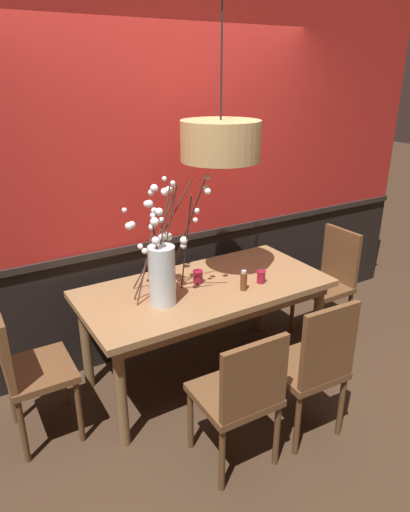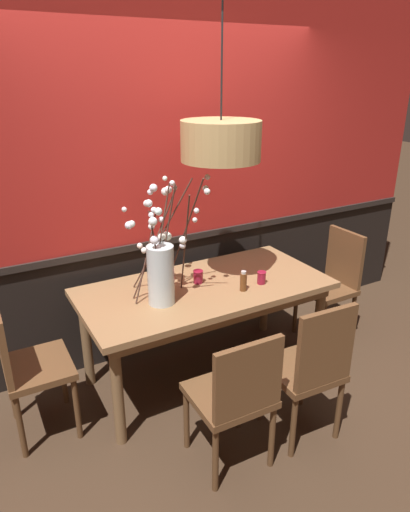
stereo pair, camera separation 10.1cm
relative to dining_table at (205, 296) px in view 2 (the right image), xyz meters
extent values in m
plane|color=#422D1E|center=(0.00, 0.00, -0.68)|extent=(24.00, 24.00, 0.00)
cube|color=black|center=(0.00, 0.61, -0.22)|extent=(5.11, 0.12, 0.91)
cube|color=black|center=(0.00, 0.60, 0.26)|extent=(5.11, 0.14, 0.05)
cube|color=#B2231E|center=(0.00, 0.61, 1.21)|extent=(5.11, 0.12, 1.94)
cube|color=#997047|center=(0.00, 0.00, 0.06)|extent=(1.77, 0.86, 0.04)
cube|color=brown|center=(0.00, 0.00, 0.00)|extent=(1.66, 0.75, 0.08)
cylinder|color=brown|center=(-0.79, -0.34, -0.32)|extent=(0.07, 0.07, 0.72)
cylinder|color=brown|center=(0.79, -0.34, -0.32)|extent=(0.07, 0.07, 0.72)
cylinder|color=brown|center=(-0.79, 0.34, -0.32)|extent=(0.07, 0.07, 0.72)
cylinder|color=brown|center=(0.79, 0.34, -0.32)|extent=(0.07, 0.07, 0.72)
cube|color=brown|center=(1.18, 0.00, -0.22)|extent=(0.40, 0.40, 0.04)
cube|color=brown|center=(1.36, 0.00, 0.03)|extent=(0.04, 0.38, 0.47)
cylinder|color=brown|center=(1.01, -0.17, -0.46)|extent=(0.04, 0.04, 0.43)
cylinder|color=brown|center=(1.01, 0.17, -0.46)|extent=(0.04, 0.04, 0.43)
cylinder|color=brown|center=(1.35, -0.17, -0.46)|extent=(0.04, 0.04, 0.43)
cylinder|color=brown|center=(1.35, 0.17, -0.46)|extent=(0.04, 0.04, 0.43)
cube|color=brown|center=(0.25, -0.78, -0.22)|extent=(0.43, 0.44, 0.04)
cube|color=brown|center=(0.24, -0.97, 0.04)|extent=(0.39, 0.06, 0.49)
cylinder|color=brown|center=(0.08, -0.59, -0.46)|extent=(0.04, 0.04, 0.43)
cylinder|color=brown|center=(0.43, -0.61, -0.46)|extent=(0.04, 0.04, 0.43)
cylinder|color=brown|center=(0.07, -0.95, -0.46)|extent=(0.04, 0.04, 0.43)
cylinder|color=brown|center=(0.41, -0.97, -0.46)|extent=(0.04, 0.04, 0.43)
cube|color=brown|center=(-0.27, -0.76, -0.23)|extent=(0.44, 0.43, 0.04)
cube|color=brown|center=(-0.28, -0.96, 0.01)|extent=(0.41, 0.05, 0.42)
cylinder|color=brown|center=(-0.45, -0.58, -0.46)|extent=(0.04, 0.04, 0.43)
cylinder|color=brown|center=(-0.08, -0.59, -0.46)|extent=(0.04, 0.04, 0.43)
cylinder|color=brown|center=(-0.46, -0.94, -0.46)|extent=(0.04, 0.04, 0.43)
cylinder|color=brown|center=(-0.09, -0.95, -0.46)|extent=(0.04, 0.04, 0.43)
cube|color=brown|center=(-1.18, 0.02, -0.21)|extent=(0.40, 0.45, 0.04)
cube|color=brown|center=(-1.35, 0.02, 0.03)|extent=(0.04, 0.42, 0.44)
cylinder|color=brown|center=(-1.01, 0.21, -0.45)|extent=(0.04, 0.04, 0.45)
cylinder|color=brown|center=(-1.01, -0.17, -0.45)|extent=(0.04, 0.04, 0.45)
cylinder|color=brown|center=(-1.34, 0.22, -0.45)|extent=(0.04, 0.04, 0.45)
cylinder|color=brown|center=(-1.34, -0.17, -0.45)|extent=(0.04, 0.04, 0.45)
cube|color=brown|center=(0.27, 0.77, -0.21)|extent=(0.44, 0.42, 0.04)
cube|color=brown|center=(0.26, 0.96, 0.03)|extent=(0.41, 0.04, 0.44)
cylinder|color=brown|center=(0.45, 0.60, -0.45)|extent=(0.04, 0.04, 0.45)
cylinder|color=brown|center=(0.08, 0.60, -0.45)|extent=(0.04, 0.04, 0.45)
cylinder|color=brown|center=(0.45, 0.95, -0.45)|extent=(0.04, 0.04, 0.45)
cylinder|color=brown|center=(0.08, 0.95, -0.45)|extent=(0.04, 0.04, 0.45)
cube|color=brown|center=(-0.29, 0.75, -0.23)|extent=(0.49, 0.45, 0.04)
cube|color=brown|center=(-0.27, 0.93, 0.03)|extent=(0.43, 0.07, 0.49)
cylinder|color=brown|center=(-0.10, 0.55, -0.47)|extent=(0.04, 0.04, 0.42)
cylinder|color=brown|center=(-0.50, 0.59, -0.47)|extent=(0.04, 0.04, 0.42)
cylinder|color=brown|center=(-0.07, 0.91, -0.47)|extent=(0.04, 0.04, 0.42)
cylinder|color=brown|center=(-0.47, 0.94, -0.47)|extent=(0.04, 0.04, 0.42)
cylinder|color=silver|center=(-0.37, -0.08, 0.28)|extent=(0.17, 0.17, 0.39)
cylinder|color=silver|center=(-0.37, -0.08, 0.13)|extent=(0.15, 0.15, 0.09)
cylinder|color=#472D23|center=(-0.41, 0.04, 0.38)|extent=(0.24, 0.15, 0.58)
sphere|color=white|center=(-0.43, 0.04, 0.42)|extent=(0.04, 0.04, 0.04)
sphere|color=white|center=(-0.50, 0.16, 0.68)|extent=(0.03, 0.03, 0.03)
sphere|color=white|center=(-0.48, 0.15, 0.57)|extent=(0.05, 0.05, 0.05)
sphere|color=white|center=(-0.44, 0.08, 0.44)|extent=(0.04, 0.04, 0.04)
sphere|color=white|center=(-0.47, 0.14, 0.58)|extent=(0.05, 0.05, 0.05)
cylinder|color=#472D23|center=(-0.28, 0.09, 0.48)|extent=(0.35, 0.27, 0.79)
sphere|color=white|center=(-0.19, 0.21, 0.83)|extent=(0.03, 0.03, 0.03)
sphere|color=white|center=(-0.26, 0.06, 0.49)|extent=(0.06, 0.06, 0.06)
sphere|color=white|center=(-0.20, 0.19, 0.75)|extent=(0.05, 0.05, 0.05)
sphere|color=white|center=(-0.27, 0.12, 0.58)|extent=(0.04, 0.04, 0.04)
cylinder|color=#472D23|center=(-0.19, -0.05, 0.51)|extent=(0.06, 0.45, 0.84)
sphere|color=white|center=(-0.09, -0.06, 0.66)|extent=(0.04, 0.04, 0.04)
sphere|color=white|center=(-0.11, -0.06, 0.61)|extent=(0.03, 0.03, 0.03)
sphere|color=white|center=(-0.03, -0.06, 0.80)|extent=(0.04, 0.04, 0.04)
sphere|color=white|center=(0.01, -0.02, 0.87)|extent=(0.04, 0.04, 0.04)
cylinder|color=#472D23|center=(-0.20, -0.09, 0.46)|extent=(0.08, 0.28, 0.74)
sphere|color=white|center=(-0.21, -0.09, 0.50)|extent=(0.05, 0.05, 0.05)
sphere|color=white|center=(-0.06, -0.13, 0.80)|extent=(0.04, 0.04, 0.04)
sphere|color=white|center=(-0.21, -0.09, 0.46)|extent=(0.04, 0.04, 0.04)
cylinder|color=#472D23|center=(-0.35, -0.03, 0.48)|extent=(0.18, 0.02, 0.77)
sphere|color=white|center=(-0.34, -0.01, 0.68)|extent=(0.05, 0.05, 0.05)
sphere|color=white|center=(-0.36, 0.01, 0.83)|extent=(0.05, 0.05, 0.05)
sphere|color=white|center=(-0.38, 0.03, 0.80)|extent=(0.04, 0.04, 0.04)
sphere|color=white|center=(-0.32, -0.02, 0.44)|extent=(0.04, 0.04, 0.04)
sphere|color=white|center=(-0.38, 0.04, 0.73)|extent=(0.05, 0.05, 0.05)
cylinder|color=#472D23|center=(-0.36, 0.03, 0.46)|extent=(0.32, 0.08, 0.74)
sphere|color=white|center=(-0.33, 0.10, 0.66)|extent=(0.04, 0.04, 0.04)
sphere|color=white|center=(-0.35, 0.12, 0.71)|extent=(0.03, 0.03, 0.03)
sphere|color=white|center=(-0.35, 0.09, 0.56)|extent=(0.04, 0.04, 0.04)
sphere|color=white|center=(-0.37, 0.11, 0.71)|extent=(0.04, 0.04, 0.04)
cylinder|color=#472D23|center=(-0.31, -0.03, 0.48)|extent=(0.10, 0.16, 0.78)
sphere|color=white|center=(-0.32, 0.00, 0.51)|extent=(0.05, 0.05, 0.05)
sphere|color=white|center=(-0.21, 0.01, 0.81)|extent=(0.03, 0.03, 0.03)
sphere|color=white|center=(-0.28, -0.01, 0.51)|extent=(0.05, 0.05, 0.05)
sphere|color=white|center=(-0.23, 0.00, 0.85)|extent=(0.03, 0.03, 0.03)
sphere|color=white|center=(-0.26, 0.01, 0.81)|extent=(0.05, 0.05, 0.05)
cylinder|color=#472D23|center=(-0.40, -0.12, 0.40)|extent=(0.07, 0.08, 0.63)
sphere|color=white|center=(-0.43, -0.10, 0.70)|extent=(0.03, 0.03, 0.03)
sphere|color=white|center=(-0.42, -0.11, 0.54)|extent=(0.06, 0.06, 0.06)
sphere|color=white|center=(-0.43, -0.13, 0.66)|extent=(0.05, 0.05, 0.05)
cylinder|color=maroon|center=(-0.02, 0.07, 0.13)|extent=(0.07, 0.07, 0.10)
torus|color=#A81B37|center=(-0.02, 0.07, 0.18)|extent=(0.07, 0.07, 0.01)
cylinder|color=silver|center=(-0.02, 0.07, 0.12)|extent=(0.05, 0.05, 0.05)
cylinder|color=maroon|center=(0.37, -0.16, 0.13)|extent=(0.06, 0.06, 0.09)
torus|color=#A81B37|center=(0.37, -0.16, 0.17)|extent=(0.07, 0.07, 0.01)
cylinder|color=silver|center=(0.37, -0.16, 0.12)|extent=(0.04, 0.04, 0.05)
cylinder|color=brown|center=(0.19, -0.20, 0.15)|extent=(0.05, 0.05, 0.13)
cylinder|color=beige|center=(0.19, -0.20, 0.22)|extent=(0.04, 0.04, 0.02)
cylinder|color=tan|center=(0.12, 0.00, 1.08)|extent=(0.52, 0.52, 0.26)
sphere|color=#F9EAB7|center=(0.12, 0.00, 1.05)|extent=(0.14, 0.14, 0.14)
cylinder|color=black|center=(0.12, 0.00, 1.70)|extent=(0.01, 0.01, 0.97)
camera|label=1|loc=(-1.53, -2.53, 1.50)|focal=32.39mm
camera|label=2|loc=(-1.44, -2.58, 1.50)|focal=32.39mm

